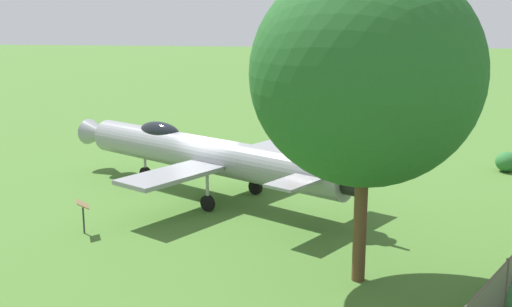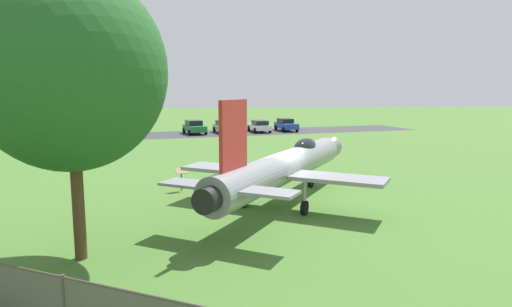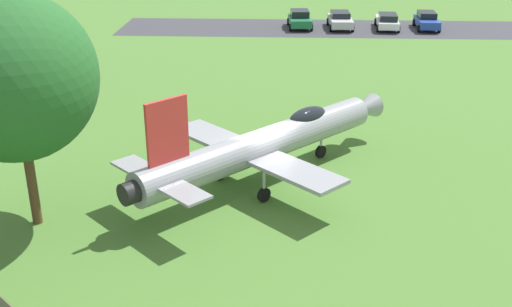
{
  "view_description": "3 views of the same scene",
  "coord_description": "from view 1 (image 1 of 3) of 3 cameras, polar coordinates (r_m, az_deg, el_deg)",
  "views": [
    {
      "loc": [
        5.03,
        -24.07,
        7.39
      ],
      "look_at": [
        2.29,
        -2.95,
        2.5
      ],
      "focal_mm": 44.67,
      "sensor_mm": 36.0,
      "label": 1
    },
    {
      "loc": [
        19.35,
        -3.47,
        5.2
      ],
      "look_at": [
        0.78,
        -1.38,
        2.46
      ],
      "focal_mm": 31.17,
      "sensor_mm": 36.0,
      "label": 2
    },
    {
      "loc": [
        23.64,
        6.06,
        11.74
      ],
      "look_at": [
        0.59,
        -0.14,
        1.54
      ],
      "focal_mm": 43.66,
      "sensor_mm": 36.0,
      "label": 3
    }
  ],
  "objects": [
    {
      "name": "ground_plane",
      "position": [
        25.68,
        -4.24,
        -3.83
      ],
      "size": [
        200.0,
        200.0,
        0.0
      ],
      "primitive_type": "plane",
      "color": "#47722D"
    },
    {
      "name": "shade_tree",
      "position": [
        16.8,
        9.81,
        6.99
      ],
      "size": [
        6.07,
        5.59,
        8.67
      ],
      "color": "brown",
      "rests_on": "ground_plane"
    },
    {
      "name": "shrub_by_tree",
      "position": [
        31.49,
        21.58,
        -0.69
      ],
      "size": [
        1.05,
        1.08,
        0.93
      ],
      "color": "#2D7033",
      "rests_on": "ground_plane"
    },
    {
      "name": "info_plaque",
      "position": [
        22.0,
        -15.24,
        -4.82
      ],
      "size": [
        0.62,
        0.71,
        1.14
      ],
      "color": "#333333",
      "rests_on": "ground_plane"
    },
    {
      "name": "display_jet",
      "position": [
        25.46,
        -4.87,
        0.08
      ],
      "size": [
        13.2,
        9.8,
        4.82
      ],
      "rotation": [
        0.0,
        0.0,
        2.59
      ],
      "color": "gray",
      "rests_on": "ground_plane"
    }
  ]
}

